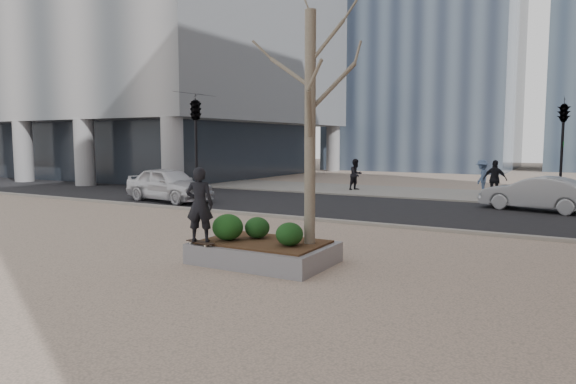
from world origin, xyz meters
The scene contains 18 objects.
ground centered at (0.00, 0.00, 0.00)m, with size 120.00×120.00×0.00m, color tan.
street centered at (0.00, 10.00, 0.01)m, with size 60.00×8.00×0.02m, color black.
far_sidewalk centered at (0.00, 17.00, 0.01)m, with size 60.00×6.00×0.02m, color gray.
planter centered at (1.00, 0.00, 0.23)m, with size 3.00×2.00×0.45m, color gray.
planter_mulch centered at (1.00, 0.00, 0.47)m, with size 2.70×1.70×0.04m, color #382314.
sycamore_tree centered at (2.00, 0.30, 3.79)m, with size 2.80×2.80×6.60m, color gray, non-canonical shape.
shrub_left centered at (0.23, -0.30, 0.79)m, with size 0.70×0.70×0.60m, color #153F14.
shrub_middle centered at (0.68, 0.23, 0.74)m, with size 0.58×0.58×0.49m, color #113816.
shrub_right centered at (1.75, -0.16, 0.74)m, with size 0.59×0.59×0.50m, color black.
skateboard centered at (-0.10, -0.88, 0.49)m, with size 0.78×0.20×0.07m, color black, non-canonical shape.
skateboarder centered at (-0.10, -0.88, 1.35)m, with size 0.60×0.39×1.65m, color black.
police_car centered at (-8.88, 7.76, 0.79)m, with size 1.81×4.49×1.53m, color silver.
car_silver centered at (5.76, 12.37, 0.69)m, with size 1.42×4.07×1.34m, color #94969B.
pedestrian_a centered at (-3.53, 16.84, 0.88)m, with size 0.83×0.64×1.70m, color black.
pedestrian_b centered at (2.93, 17.70, 0.90)m, with size 1.13×0.65×1.76m, color #465C7F.
pedestrian_c centered at (3.78, 15.92, 0.93)m, with size 1.06×0.44×1.81m, color black.
traffic_light_near centered at (-5.50, 5.60, 2.25)m, with size 0.60×2.48×4.50m, color black, non-canonical shape.
traffic_light_far centered at (6.50, 14.60, 2.25)m, with size 0.60×2.48×4.50m, color black, non-canonical shape.
Camera 1 is at (7.03, -9.63, 2.74)m, focal length 32.00 mm.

